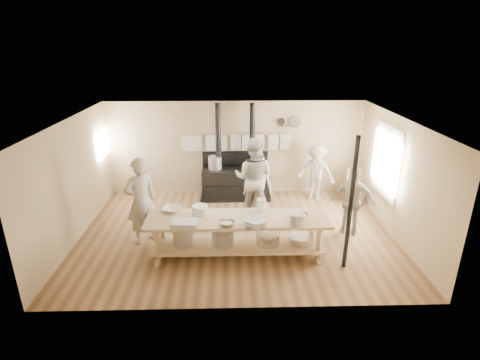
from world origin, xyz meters
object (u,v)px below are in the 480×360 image
at_px(stove, 235,179).
at_px(cook_right, 353,201).
at_px(cook_far_left, 141,201).
at_px(cook_center, 257,187).
at_px(cook_left, 254,178).
at_px(roasting_pan, 185,224).
at_px(prep_table, 237,233).
at_px(cook_by_window, 316,172).
at_px(chair, 354,193).

relative_size(stove, cook_right, 1.64).
bearing_deg(cook_far_left, cook_right, 148.18).
relative_size(stove, cook_center, 1.68).
xyz_separation_m(cook_left, roasting_pan, (-1.43, -2.14, -0.10)).
bearing_deg(stove, cook_far_left, -130.04).
relative_size(cook_far_left, roasting_pan, 3.87).
bearing_deg(cook_center, cook_left, 29.78).
relative_size(prep_table, cook_left, 1.80).
relative_size(prep_table, cook_by_window, 2.31).
xyz_separation_m(stove, prep_table, (-0.00, -3.02, -0.00)).
bearing_deg(stove, chair, -8.73).
distance_m(stove, cook_right, 3.36).
distance_m(cook_left, cook_right, 2.34).
height_order(cook_far_left, cook_left, cook_left).
xyz_separation_m(stove, roasting_pan, (-1.00, -3.35, 0.38)).
relative_size(cook_left, cook_by_window, 1.28).
xyz_separation_m(cook_far_left, cook_left, (2.44, 1.18, 0.05)).
distance_m(cook_right, roasting_pan, 3.74).
bearing_deg(cook_by_window, stove, -162.84).
bearing_deg(roasting_pan, cook_right, 18.45).
distance_m(cook_by_window, chair, 1.15).
height_order(prep_table, cook_left, cook_left).
bearing_deg(cook_center, prep_table, 88.74).
bearing_deg(cook_center, cook_by_window, -134.00).
bearing_deg(cook_by_window, cook_far_left, -130.11).
distance_m(stove, cook_by_window, 2.19).
bearing_deg(cook_left, roasting_pan, 75.37).
xyz_separation_m(stove, cook_by_window, (2.17, -0.19, 0.26)).
xyz_separation_m(stove, cook_far_left, (-2.01, -2.39, 0.43)).
distance_m(prep_table, roasting_pan, 1.11).
bearing_deg(cook_right, cook_left, -2.76).
bearing_deg(cook_right, cook_far_left, 24.33).
relative_size(cook_left, roasting_pan, 4.05).
bearing_deg(cook_left, cook_far_left, 44.93).
bearing_deg(cook_left, cook_center, -145.92).
height_order(stove, cook_left, stove).
relative_size(stove, roasting_pan, 5.27).
bearing_deg(cook_right, chair, -88.34).
height_order(prep_table, chair, chair).
distance_m(cook_by_window, roasting_pan, 4.47).
relative_size(prep_table, cook_center, 2.33).
xyz_separation_m(cook_far_left, cook_by_window, (4.18, 2.20, -0.17)).
distance_m(prep_table, cook_far_left, 2.15).
xyz_separation_m(cook_center, cook_right, (2.03, -0.98, 0.02)).
distance_m(cook_center, cook_by_window, 1.92).
distance_m(cook_far_left, cook_by_window, 4.73).
bearing_deg(prep_table, chair, 38.70).
height_order(cook_right, cook_by_window, cook_right).
bearing_deg(cook_far_left, cook_left, 171.18).
xyz_separation_m(cook_center, chair, (2.63, 0.70, -0.50)).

